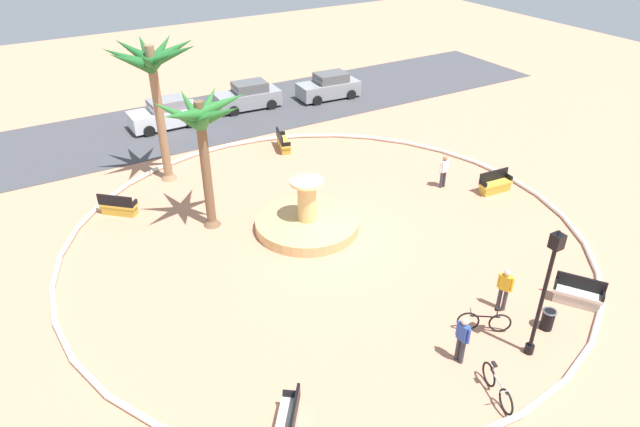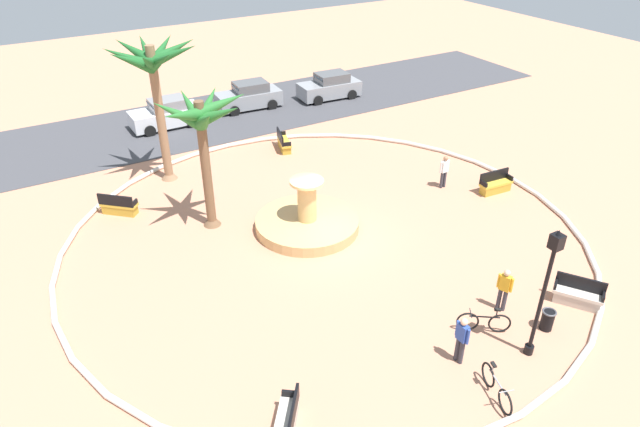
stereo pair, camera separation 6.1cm
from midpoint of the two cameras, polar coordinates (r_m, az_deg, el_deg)
ground_plane at (r=22.86m, az=0.49°, el=-2.41°), size 80.00×80.00×0.00m
plaza_curb at (r=22.81m, az=0.49°, el=-2.20°), size 20.72×20.72×0.20m
street_asphalt at (r=34.97m, az=-12.23°, el=9.18°), size 48.00×8.00×0.03m
fountain at (r=23.27m, az=-1.38°, el=-0.84°), size 4.27×4.27×2.25m
palm_tree_near_fountain at (r=26.37m, az=-16.62°, el=13.78°), size 4.15×4.16×6.64m
palm_tree_by_curb at (r=22.12m, az=-11.89°, el=8.62°), size 3.69×3.61×5.66m
bench_east at (r=27.22m, az=17.17°, el=2.77°), size 1.63×0.63×1.00m
bench_west at (r=21.21m, az=24.49°, el=-7.53°), size 1.30×1.61×1.00m
bench_north at (r=25.75m, az=-19.71°, el=0.61°), size 1.52×1.45×1.00m
bench_southeast at (r=15.66m, az=-3.39°, el=-20.40°), size 1.37×1.58×1.00m
bench_southwest at (r=30.31m, az=-3.79°, el=7.08°), size 0.93×1.68×1.00m
lamppost at (r=17.32m, az=21.73°, el=-6.71°), size 0.32×0.32×4.47m
trash_bin at (r=19.76m, az=21.92°, el=-9.84°), size 0.46×0.46×0.73m
bicycle_red_frame at (r=19.00m, az=16.15°, el=-10.44°), size 1.44×1.04×0.94m
bicycle_by_lamppost at (r=17.10m, az=17.35°, el=-16.36°), size 0.65×1.65×0.94m
person_cyclist_helmet at (r=17.45m, az=14.06°, el=-12.05°), size 0.22×0.53×1.66m
person_cyclist_photo at (r=19.73m, az=18.03°, el=-7.10°), size 0.31×0.50×1.62m
person_pedestrian_stroll at (r=26.77m, az=12.33°, el=4.31°), size 0.53×0.22×1.59m
parked_car_leftmost at (r=34.15m, az=-15.37°, el=9.62°), size 4.02×1.96×1.67m
parked_car_second at (r=36.15m, az=-7.33°, el=11.64°), size 4.09×2.10×1.67m
parked_car_third at (r=37.65m, az=0.84°, el=12.67°), size 4.10×2.11×1.67m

